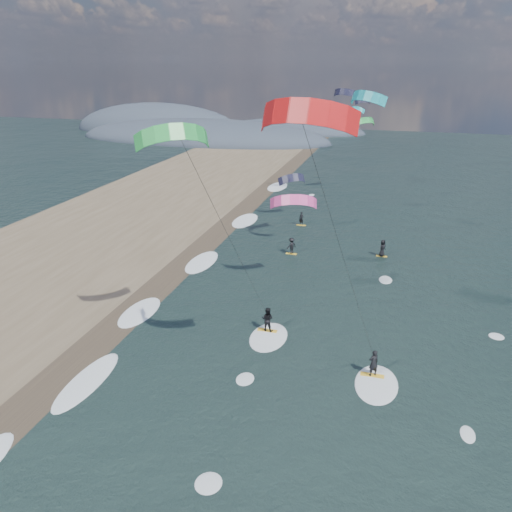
# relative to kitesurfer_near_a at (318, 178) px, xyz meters

# --- Properties ---
(ground) EXTENTS (260.00, 260.00, 0.00)m
(ground) POSITION_rel_kitesurfer_near_a_xyz_m (-3.53, -6.42, -13.42)
(ground) COLOR black
(ground) RESTS_ON ground
(wet_sand_strip) EXTENTS (3.00, 240.00, 0.00)m
(wet_sand_strip) POSITION_rel_kitesurfer_near_a_xyz_m (-15.53, 3.58, -13.41)
(wet_sand_strip) COLOR #382D23
(wet_sand_strip) RESTS_ON ground
(coastal_hills) EXTENTS (80.00, 41.00, 15.00)m
(coastal_hills) POSITION_rel_kitesurfer_near_a_xyz_m (-48.37, 101.44, -13.42)
(coastal_hills) COLOR #3D4756
(coastal_hills) RESTS_ON ground
(kitesurfer_near_a) EXTENTS (7.89, 8.55, 17.33)m
(kitesurfer_near_a) POSITION_rel_kitesurfer_near_a_xyz_m (0.00, 0.00, 0.00)
(kitesurfer_near_a) COLOR yellow
(kitesurfer_near_a) RESTS_ON ground
(kitesurfer_near_b) EXTENTS (7.24, 9.23, 15.77)m
(kitesurfer_near_b) POSITION_rel_kitesurfer_near_a_xyz_m (-6.92, 4.19, -2.85)
(kitesurfer_near_b) COLOR yellow
(kitesurfer_near_b) RESTS_ON ground
(far_kitesurfers) EXTENTS (10.84, 10.38, 1.76)m
(far_kitesurfers) POSITION_rel_kitesurfer_near_a_xyz_m (-3.20, 26.26, -12.55)
(far_kitesurfers) COLOR yellow
(far_kitesurfers) RESTS_ON ground
(bg_kite_field) EXTENTS (10.00, 72.41, 9.98)m
(bg_kite_field) POSITION_rel_kitesurfer_near_a_xyz_m (-3.52, 42.40, -2.18)
(bg_kite_field) COLOR teal
(bg_kite_field) RESTS_ON ground
(shoreline_surf) EXTENTS (2.40, 79.40, 0.11)m
(shoreline_surf) POSITION_rel_kitesurfer_near_a_xyz_m (-14.33, 8.33, -13.42)
(shoreline_surf) COLOR white
(shoreline_surf) RESTS_ON ground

